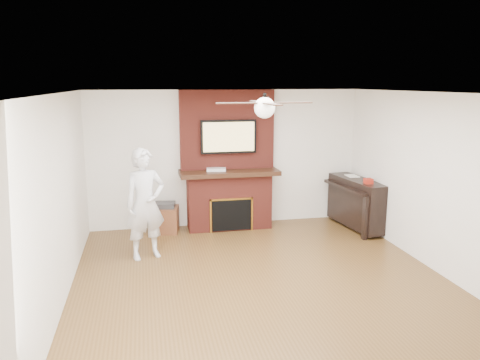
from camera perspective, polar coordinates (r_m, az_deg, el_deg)
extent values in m
cube|color=#4D3216|center=(6.45, 2.78, -13.12)|extent=(5.36, 5.86, 0.18)
cube|color=white|center=(5.85, 3.05, 11.42)|extent=(5.36, 5.86, 0.18)
cube|color=silver|center=(8.73, -1.79, 2.75)|extent=(5.36, 0.18, 2.50)
cube|color=silver|center=(3.47, 15.07, -12.06)|extent=(5.36, 0.18, 2.50)
cube|color=silver|center=(5.93, -22.14, -2.53)|extent=(0.18, 5.86, 2.50)
cube|color=silver|center=(7.11, 23.56, -0.36)|extent=(0.18, 5.86, 2.50)
cube|color=maroon|center=(8.56, -1.37, -2.57)|extent=(1.50, 0.50, 1.00)
cube|color=black|center=(8.41, -1.35, 0.95)|extent=(1.78, 0.64, 0.08)
cube|color=maroon|center=(8.48, -1.59, 6.16)|extent=(1.70, 0.20, 1.42)
cube|color=black|center=(8.37, -1.04, -4.29)|extent=(0.70, 0.06, 0.55)
cube|color=#BF8C2D|center=(8.29, -1.04, -2.37)|extent=(0.78, 0.02, 0.03)
cube|color=#BF8C2D|center=(8.30, -3.59, -4.44)|extent=(0.03, 0.02, 0.61)
cube|color=#BF8C2D|center=(8.44, 1.47, -4.16)|extent=(0.03, 0.02, 0.61)
cube|color=black|center=(8.35, -1.41, 5.31)|extent=(1.00, 0.07, 0.60)
cube|color=tan|center=(8.31, -1.36, 5.28)|extent=(0.92, 0.01, 0.52)
cylinder|color=black|center=(5.85, 3.03, 9.86)|extent=(0.04, 0.04, 0.14)
sphere|color=white|center=(5.86, 3.02, 8.78)|extent=(0.26, 0.26, 0.26)
cube|color=black|center=(5.94, 6.14, 9.36)|extent=(0.55, 0.11, 0.01)
cube|color=black|center=(6.17, 2.24, 9.50)|extent=(0.11, 0.55, 0.01)
cube|color=black|center=(5.78, -0.19, 9.35)|extent=(0.55, 0.11, 0.01)
cube|color=black|center=(5.53, 3.90, 9.21)|extent=(0.11, 0.55, 0.01)
imported|color=silver|center=(7.15, -11.47, -2.89)|extent=(0.72, 0.59, 1.68)
cube|color=#582D19|center=(8.49, -9.13, -4.78)|extent=(0.54, 0.54, 0.45)
cube|color=#2C2C2E|center=(8.42, -9.19, -3.03)|extent=(0.40, 0.34, 0.09)
cube|color=black|center=(8.78, 14.11, -2.66)|extent=(0.60, 1.44, 0.86)
cube|color=black|center=(8.21, 15.00, -4.51)|extent=(0.06, 0.11, 0.75)
cube|color=black|center=(9.30, 11.57, -2.42)|extent=(0.06, 0.11, 0.75)
cube|color=black|center=(8.62, 12.78, -0.88)|extent=(0.33, 1.30, 0.05)
cube|color=silver|center=(8.92, 13.50, 0.49)|extent=(0.19, 0.27, 0.01)
cube|color=#A32114|center=(8.35, 15.38, -0.12)|extent=(0.13, 0.13, 0.09)
cube|color=silver|center=(8.34, -2.92, 1.29)|extent=(0.36, 0.24, 0.05)
cylinder|color=#D84D19|center=(8.48, -2.37, -5.80)|extent=(0.07, 0.07, 0.12)
cylinder|color=#398F3C|center=(8.56, -1.33, -5.71)|extent=(0.08, 0.08, 0.10)
cylinder|color=beige|center=(8.53, -0.66, -5.76)|extent=(0.07, 0.07, 0.10)
cylinder|color=#325698|center=(8.57, 0.67, -5.75)|extent=(0.06, 0.06, 0.08)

